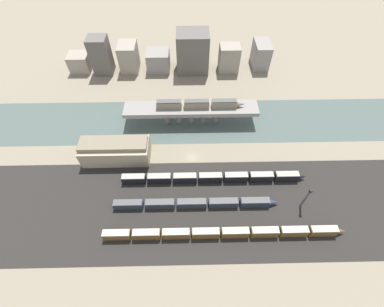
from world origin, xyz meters
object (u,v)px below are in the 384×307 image
(warehouse_building, at_px, (116,150))
(signal_tower, at_px, (306,198))
(train_on_bridge, at_px, (200,104))
(train_yard_far, at_px, (213,178))
(train_yard_near, at_px, (223,233))
(train_yard_mid, at_px, (195,203))

(warehouse_building, height_order, signal_tower, signal_tower)
(train_on_bridge, bearing_deg, signal_tower, -51.62)
(signal_tower, bearing_deg, train_yard_far, 159.59)
(train_yard_near, bearing_deg, train_on_bridge, 96.24)
(train_on_bridge, relative_size, train_yard_near, 0.48)
(train_yard_far, bearing_deg, train_yard_mid, -123.59)
(train_yard_near, distance_m, train_yard_mid, 15.02)
(warehouse_building, relative_size, signal_tower, 2.43)
(train_yard_far, bearing_deg, signal_tower, -20.41)
(train_yard_mid, xyz_separation_m, train_yard_far, (7.46, 11.24, 0.24))
(train_yard_mid, height_order, signal_tower, signal_tower)
(train_yard_mid, distance_m, train_yard_far, 13.49)
(train_yard_far, bearing_deg, train_on_bridge, 97.16)
(train_yard_mid, bearing_deg, train_yard_near, -51.21)
(warehouse_building, distance_m, signal_tower, 77.62)
(train_yard_mid, xyz_separation_m, warehouse_building, (-33.31, 23.93, 3.10))
(train_yard_mid, distance_m, warehouse_building, 41.14)
(train_on_bridge, distance_m, train_yard_far, 36.04)
(train_yard_far, distance_m, warehouse_building, 42.80)
(train_yard_near, bearing_deg, train_yard_far, 94.84)
(train_on_bridge, distance_m, warehouse_building, 42.95)
(train_yard_near, xyz_separation_m, train_yard_mid, (-9.40, 11.70, -0.27))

